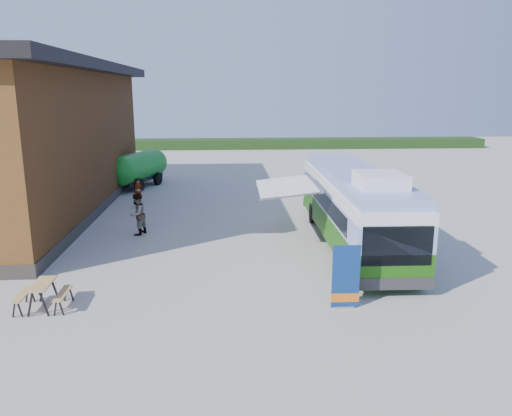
{
  "coord_description": "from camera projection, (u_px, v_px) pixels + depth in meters",
  "views": [
    {
      "loc": [
        -0.17,
        -15.98,
        6.09
      ],
      "look_at": [
        1.08,
        3.87,
        1.4
      ],
      "focal_mm": 35.0,
      "sensor_mm": 36.0,
      "label": 1
    }
  ],
  "objects": [
    {
      "name": "ground",
      "position": [
        231.0,
        275.0,
        16.93
      ],
      "size": [
        100.0,
        100.0,
        0.0
      ],
      "primitive_type": "plane",
      "color": "#BCB7AD",
      "rests_on": "ground"
    },
    {
      "name": "barn",
      "position": [
        20.0,
        141.0,
        25.18
      ],
      "size": [
        9.6,
        21.2,
        7.5
      ],
      "color": "brown",
      "rests_on": "ground"
    },
    {
      "name": "hedge",
      "position": [
        300.0,
        143.0,
        54.22
      ],
      "size": [
        40.0,
        3.0,
        1.0
      ],
      "primitive_type": "cube",
      "color": "#264419",
      "rests_on": "ground"
    },
    {
      "name": "bus",
      "position": [
        353.0,
        204.0,
        20.02
      ],
      "size": [
        2.62,
        11.39,
        3.49
      ],
      "rotation": [
        0.0,
        0.0,
        -0.02
      ],
      "color": "#206811",
      "rests_on": "ground"
    },
    {
      "name": "awning",
      "position": [
        291.0,
        182.0,
        19.82
      ],
      "size": [
        2.41,
        3.86,
        0.49
      ],
      "rotation": [
        0.0,
        0.0,
        -0.02
      ],
      "color": "white",
      "rests_on": "ground"
    },
    {
      "name": "banner",
      "position": [
        346.0,
        282.0,
        14.2
      ],
      "size": [
        0.82,
        0.19,
        1.87
      ],
      "rotation": [
        0.0,
        0.0,
        -0.02
      ],
      "color": "navy",
      "rests_on": "ground"
    },
    {
      "name": "picnic_table",
      "position": [
        42.0,
        290.0,
        14.15
      ],
      "size": [
        1.39,
        1.24,
        0.77
      ],
      "rotation": [
        0.0,
        0.0,
        0.02
      ],
      "color": "tan",
      "rests_on": "ground"
    },
    {
      "name": "person_a",
      "position": [
        138.0,
        192.0,
        26.72
      ],
      "size": [
        0.64,
        0.67,
        1.55
      ],
      "primitive_type": "imported",
      "rotation": [
        0.0,
        0.0,
        0.92
      ],
      "color": "#999999",
      "rests_on": "ground"
    },
    {
      "name": "person_b",
      "position": [
        137.0,
        214.0,
        21.43
      ],
      "size": [
        1.0,
        1.09,
        1.82
      ],
      "primitive_type": "imported",
      "rotation": [
        0.0,
        0.0,
        -2.01
      ],
      "color": "#999999",
      "rests_on": "ground"
    },
    {
      "name": "slurry_tanker",
      "position": [
        138.0,
        167.0,
        31.88
      ],
      "size": [
        3.23,
        5.84,
        2.27
      ],
      "rotation": [
        0.0,
        0.0,
        -0.36
      ],
      "color": "#188521",
      "rests_on": "ground"
    }
  ]
}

